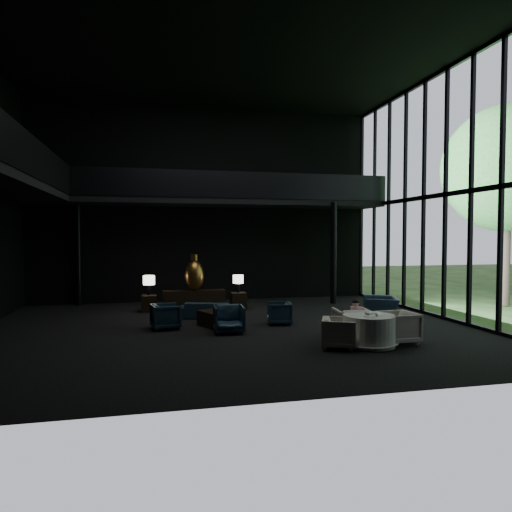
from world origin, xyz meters
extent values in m
cube|color=black|center=(0.00, 0.00, 0.00)|extent=(14.00, 12.00, 0.02)
cube|color=black|center=(0.00, 0.00, 8.00)|extent=(14.00, 12.00, 0.02)
cube|color=black|center=(0.00, 6.00, 4.00)|extent=(14.00, 0.04, 8.00)
cube|color=black|center=(0.00, -6.00, 4.00)|extent=(14.00, 0.04, 8.00)
cube|color=black|center=(-6.00, 0.00, 4.00)|extent=(2.00, 12.00, 0.25)
cube|color=black|center=(1.00, 5.00, 4.00)|extent=(12.00, 2.00, 0.25)
cube|color=black|center=(-5.00, 0.00, 4.60)|extent=(0.06, 12.00, 1.00)
cube|color=black|center=(1.00, 4.00, 4.60)|extent=(12.00, 0.06, 1.00)
cylinder|color=black|center=(-5.00, 5.70, 2.00)|extent=(0.24, 0.24, 4.00)
cylinder|color=black|center=(4.80, 4.00, 2.00)|extent=(0.24, 0.24, 4.00)
cylinder|color=#382D23|center=(11.00, 2.00, 2.45)|extent=(0.36, 0.36, 4.90)
sphere|color=#2B5E21|center=(11.00, 2.00, 5.25)|extent=(4.80, 4.80, 4.80)
cube|color=black|center=(-0.73, 3.62, 0.35)|extent=(2.23, 0.51, 0.71)
ellipsoid|color=#A8642A|center=(-0.73, 3.61, 1.25)|extent=(0.70, 0.70, 1.08)
cylinder|color=#A8642A|center=(-0.73, 3.61, 1.90)|extent=(0.24, 0.24, 0.22)
cube|color=black|center=(-2.33, 3.58, 0.29)|extent=(0.53, 0.53, 0.58)
cylinder|color=black|center=(-2.33, 3.70, 0.76)|extent=(0.12, 0.12, 0.36)
cylinder|color=white|center=(-2.33, 3.70, 1.10)|extent=(0.41, 0.41, 0.33)
cube|color=black|center=(0.87, 3.49, 0.30)|extent=(0.54, 0.54, 0.60)
cylinder|color=black|center=(0.87, 3.53, 0.77)|extent=(0.12, 0.12, 0.34)
cylinder|color=white|center=(0.87, 3.53, 1.09)|extent=(0.39, 0.39, 0.31)
imported|color=navy|center=(-0.46, 1.85, 0.32)|extent=(1.68, 0.88, 0.63)
imported|color=navy|center=(-1.83, 0.35, 0.41)|extent=(0.86, 0.90, 0.81)
imported|color=black|center=(1.54, 0.31, 0.35)|extent=(0.75, 0.79, 0.70)
imported|color=#162745|center=(-0.15, -0.59, 0.45)|extent=(0.92, 0.87, 0.90)
imported|color=#142232|center=(4.77, 0.05, 0.56)|extent=(1.28, 1.52, 1.13)
cube|color=black|center=(-0.25, 0.49, 0.22)|extent=(1.32, 1.32, 0.45)
cylinder|color=white|center=(2.93, -2.80, 0.38)|extent=(1.25, 1.25, 0.75)
cone|color=white|center=(2.93, -2.80, 0.05)|extent=(1.41, 1.41, 0.10)
imported|color=beige|center=(2.87, -1.94, 0.49)|extent=(1.04, 0.98, 0.97)
imported|color=beige|center=(3.75, -2.72, 0.49)|extent=(0.93, 0.98, 0.97)
imported|color=beige|center=(2.13, -2.86, 0.41)|extent=(1.00, 1.03, 0.82)
cylinder|color=pink|center=(2.99, -1.91, 0.64)|extent=(0.26, 0.26, 0.37)
sphere|color=#D8A884|center=(2.99, -1.91, 0.91)|extent=(0.19, 0.19, 0.19)
ellipsoid|color=black|center=(2.99, -1.91, 0.94)|extent=(0.19, 0.19, 0.13)
cylinder|color=white|center=(2.82, -2.99, 0.76)|extent=(0.29, 0.29, 0.01)
cylinder|color=white|center=(3.19, -2.59, 0.76)|extent=(0.32, 0.32, 0.02)
cylinder|color=white|center=(3.18, -2.82, 0.76)|extent=(0.17, 0.17, 0.01)
cylinder|color=white|center=(3.12, -2.82, 0.79)|extent=(0.10, 0.10, 0.06)
ellipsoid|color=white|center=(2.93, -2.72, 0.79)|extent=(0.16, 0.16, 0.08)
cylinder|color=#99999E|center=(3.02, -3.03, 0.78)|extent=(0.06, 0.06, 0.07)
camera|label=1|loc=(-2.17, -12.91, 2.65)|focal=32.00mm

